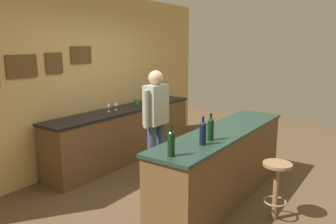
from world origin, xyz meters
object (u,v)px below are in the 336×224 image
wine_bottle_c (211,128)px  wine_glass_b (116,104)px  bar_stool (276,182)px  wine_bottle_b (203,132)px  coffee_mug (137,102)px  bartender (156,119)px  wine_bottle_a (171,142)px  wine_glass_a (108,105)px

wine_bottle_c → wine_glass_b: size_ratio=1.97×
bar_stool → wine_bottle_b: wine_bottle_b is taller
bar_stool → wine_bottle_b: (-0.56, 0.64, 0.60)m
wine_bottle_c → wine_glass_b: wine_bottle_c is taller
bar_stool → coffee_mug: bearing=71.9°
wine_bottle_b → wine_bottle_c: bearing=3.5°
bartender → coffee_mug: (0.86, 1.10, 0.01)m
bartender → wine_bottle_b: (-0.63, -1.11, 0.12)m
wine_bottle_a → wine_bottle_c: (0.69, -0.05, 0.00)m
bartender → wine_bottle_c: (-0.44, -1.10, 0.12)m
coffee_mug → bar_stool: bearing=-108.1°
wine_bottle_a → wine_glass_a: bearing=59.8°
bartender → wine_glass_a: (0.09, 1.04, 0.07)m
wine_bottle_a → coffee_mug: size_ratio=2.45×
coffee_mug → bartender: bearing=-128.0°
wine_bottle_a → wine_glass_a: wine_bottle_a is taller
coffee_mug → wine_bottle_b: bearing=-124.0°
bar_stool → wine_bottle_b: bearing=130.9°
wine_bottle_b → wine_glass_b: 2.31m
wine_bottle_b → wine_bottle_c: size_ratio=1.00×
wine_bottle_a → wine_bottle_b: (0.49, -0.07, 0.00)m
bar_stool → coffee_mug: (0.93, 2.85, 0.49)m
wine_bottle_c → bartender: bearing=68.3°
wine_glass_b → coffee_mug: size_ratio=1.24×
bartender → wine_glass_b: bearing=76.9°
bartender → wine_bottle_b: bearing=-119.7°
wine_bottle_c → wine_bottle_b: bearing=-176.5°
wine_bottle_b → wine_bottle_c: same height
bar_stool → wine_glass_a: bearing=86.7°
wine_bottle_a → coffee_mug: wine_bottle_a is taller
wine_glass_a → wine_glass_b: size_ratio=1.00×
wine_bottle_c → coffee_mug: (1.30, 2.20, -0.11)m
wine_bottle_a → wine_bottle_b: bearing=-7.6°
bar_stool → coffee_mug: coffee_mug is taller
wine_bottle_a → wine_bottle_b: 0.50m
bartender → bar_stool: bearing=-92.5°
bar_stool → wine_bottle_a: 1.40m
wine_glass_a → coffee_mug: 0.78m
bartender → wine_glass_b: 1.05m
wine_bottle_b → wine_glass_b: (0.87, 2.13, -0.05)m
bar_stool → wine_bottle_a: size_ratio=2.22×
bartender → bar_stool: (-0.08, -1.75, -0.48)m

